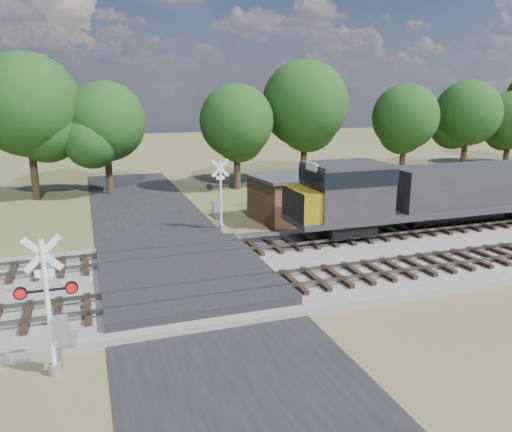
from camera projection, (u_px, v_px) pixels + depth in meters
name	position (u px, v px, depth m)	size (l,w,h in m)	color
ground	(187.00, 285.00, 21.04)	(160.00, 160.00, 0.00)	#4D522B
ballast_bed	(385.00, 254.00, 24.64)	(140.00, 10.00, 0.30)	gray
road	(187.00, 284.00, 21.03)	(7.00, 60.00, 0.08)	black
crossing_panel	(185.00, 274.00, 21.43)	(7.00, 9.00, 0.62)	#262628
track_near	(273.00, 284.00, 20.10)	(140.00, 2.60, 0.33)	black
track_far	(237.00, 248.00, 24.68)	(140.00, 2.60, 0.33)	black
crossing_signal_near	(53.00, 318.00, 14.05)	(1.68, 0.37, 4.18)	silver
crossing_signal_far	(219.00, 201.00, 29.14)	(1.69, 0.37, 4.19)	silver
equipment_shed	(287.00, 198.00, 31.37)	(4.69, 4.69, 2.87)	#442A1D
treeline	(204.00, 110.00, 40.84)	(80.94, 9.89, 11.49)	black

